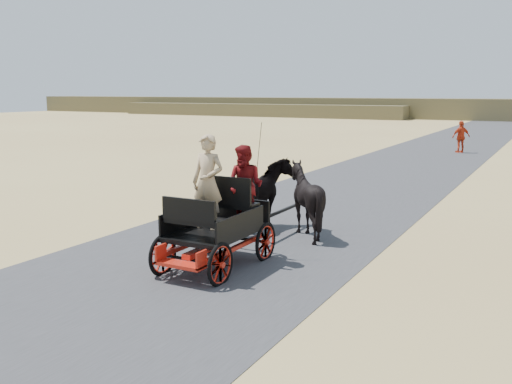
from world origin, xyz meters
The scene contains 10 objects.
ground centered at (0.00, 0.00, 0.00)m, with size 140.00×140.00×0.00m, color tan.
road centered at (0.00, 0.00, 0.01)m, with size 6.00×140.00×0.01m, color #38383A.
ridge_far centered at (0.00, 62.00, 1.20)m, with size 140.00×6.00×2.40m, color brown.
ridge_near centered at (-30.00, 58.00, 0.80)m, with size 40.00×4.00×1.60m, color brown.
carriage centered at (0.48, 0.09, 0.36)m, with size 1.30×2.40×0.72m, color black, non-canonical shape.
horse_left centered at (-0.07, 3.09, 0.85)m, with size 0.91×2.01×1.70m, color black.
horse_right centered at (1.03, 3.09, 0.85)m, with size 1.37×1.54×1.70m, color black.
driver_man centered at (0.28, 0.14, 1.62)m, with size 0.66×0.43×1.80m, color tan.
passenger_woman centered at (0.78, 0.69, 1.51)m, with size 0.77×0.60×1.58m, color #660C0F.
pedestrian centered at (1.27, 23.58, 0.86)m, with size 1.01×0.42×1.73m, color red.
Camera 1 is at (6.13, -8.80, 3.32)m, focal length 40.00 mm.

